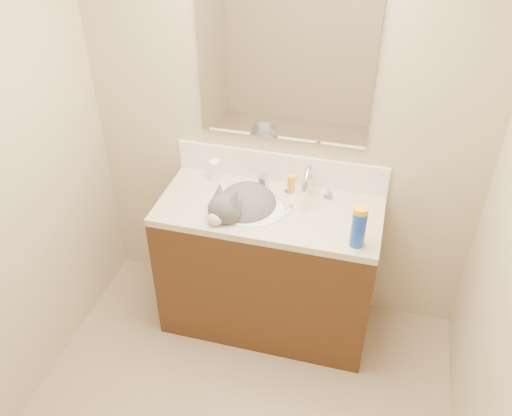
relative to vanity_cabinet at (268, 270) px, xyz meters
The scene contains 16 objects.
room_shell 1.45m from the vanity_cabinet, 90.00° to the right, with size 2.24×2.54×2.52m.
vanity_cabinet is the anchor object (origin of this frame).
counter_slab 0.43m from the vanity_cabinet, ahead, with size 1.20×0.55×0.04m, color beige.
basin 0.40m from the vanity_cabinet, 165.96° to the right, with size 0.45×0.36×0.14m, color white.
faucet 0.58m from the vanity_cabinet, 37.29° to the left, with size 0.28×0.20×0.21m.
cat 0.46m from the vanity_cabinet, 168.72° to the right, with size 0.46×0.51×0.35m.
backsplash 0.60m from the vanity_cabinet, 90.00° to the left, with size 1.20×0.02×0.18m, color white.
mirror 1.16m from the vanity_cabinet, 90.00° to the left, with size 0.90×0.02×0.80m, color white.
pill_bottle 0.66m from the vanity_cabinet, 152.34° to the left, with size 0.06×0.06×0.12m, color white.
pill_label 0.64m from the vanity_cabinet, 152.34° to the left, with size 0.06×0.06×0.04m, color orange.
silver_jar 0.53m from the vanity_cabinet, 113.45° to the left, with size 0.06×0.06×0.07m, color #B7B7BC.
amber_bottle 0.54m from the vanity_cabinet, 66.84° to the left, with size 0.04×0.04×0.10m, color orange.
toothbrush 0.47m from the vanity_cabinet, 14.63° to the left, with size 0.01×0.14×0.01m, color white.
toothbrush_head 0.47m from the vanity_cabinet, 14.63° to the left, with size 0.02×0.03×0.02m, color #5B97C2.
spray_can 0.75m from the vanity_cabinet, 21.29° to the right, with size 0.07×0.07×0.19m, color blue.
spray_cap 0.83m from the vanity_cabinet, 21.29° to the right, with size 0.07×0.07×0.04m, color yellow.
Camera 1 is at (0.53, -1.30, 2.57)m, focal length 38.00 mm.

